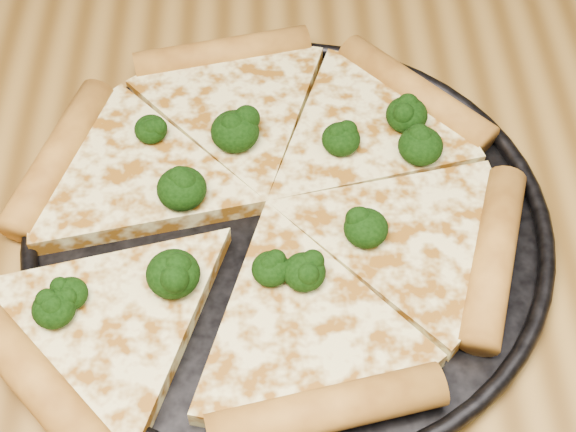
{
  "coord_description": "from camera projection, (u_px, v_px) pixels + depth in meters",
  "views": [
    {
      "loc": [
        0.06,
        -0.31,
        1.23
      ],
      "look_at": [
        0.07,
        0.04,
        0.77
      ],
      "focal_mm": 52.12,
      "sensor_mm": 36.0,
      "label": 1
    }
  ],
  "objects": [
    {
      "name": "pizza_pan",
      "position": [
        288.0,
        223.0,
        0.59
      ],
      "size": [
        0.37,
        0.37,
        0.02
      ],
      "color": "black",
      "rests_on": "dining_table"
    },
    {
      "name": "broccoli_florets",
      "position": [
        262.0,
        195.0,
        0.58
      ],
      "size": [
        0.28,
        0.19,
        0.03
      ],
      "color": "black",
      "rests_on": "pizza"
    },
    {
      "name": "pizza",
      "position": [
        261.0,
        208.0,
        0.59
      ],
      "size": [
        0.39,
        0.38,
        0.03
      ],
      "rotation": [
        0.0,
        0.0,
        0.22
      ],
      "color": "#EFE592",
      "rests_on": "pizza_pan"
    },
    {
      "name": "dining_table",
      "position": [
        204.0,
        344.0,
        0.65
      ],
      "size": [
        1.2,
        0.9,
        0.75
      ],
      "color": "olive",
      "rests_on": "ground"
    }
  ]
}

